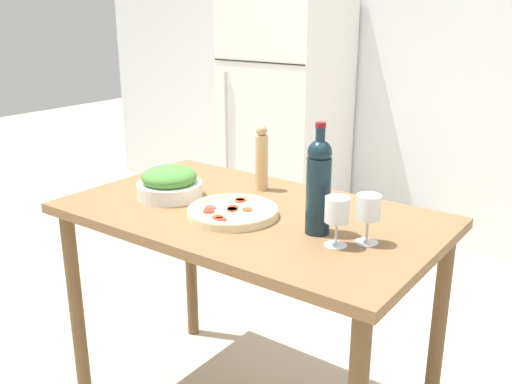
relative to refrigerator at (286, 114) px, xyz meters
name	(u,v)px	position (x,y,z in m)	size (l,w,h in m)	color
wall_back	(457,56)	(1.04, 0.39, 0.43)	(6.40, 0.06, 2.60)	silver
refrigerator	(286,114)	(0.00, 0.00, 0.00)	(0.73, 0.72, 1.75)	white
prep_counter	(250,240)	(1.04, -1.83, -0.09)	(1.35, 0.80, 0.90)	brown
wine_bottle	(319,184)	(1.34, -1.86, 0.19)	(0.08, 0.08, 0.36)	#142833
wine_glass_near	(337,212)	(1.44, -1.93, 0.14)	(0.08, 0.08, 0.16)	silver
wine_glass_far	(368,210)	(1.51, -1.85, 0.13)	(0.08, 0.08, 0.16)	silver
pepper_mill	(262,159)	(0.93, -1.60, 0.15)	(0.05, 0.05, 0.26)	tan
salad_bowl	(169,183)	(0.70, -1.89, 0.08)	(0.25, 0.25, 0.13)	white
homemade_pizza	(233,211)	(1.03, -1.91, 0.04)	(0.32, 0.32, 0.04)	beige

